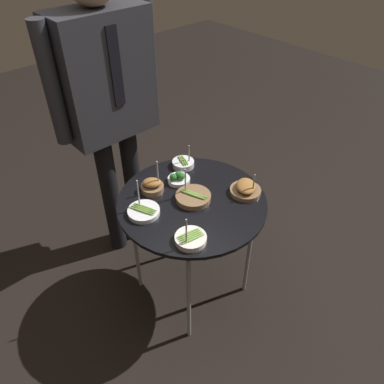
# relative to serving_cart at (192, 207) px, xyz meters

# --- Properties ---
(ground_plane) EXTENTS (8.00, 8.00, 0.00)m
(ground_plane) POSITION_rel_serving_cart_xyz_m (0.00, 0.00, -0.62)
(ground_plane) COLOR black
(serving_cart) EXTENTS (0.71, 0.71, 0.67)m
(serving_cart) POSITION_rel_serving_cart_xyz_m (0.00, 0.00, 0.00)
(serving_cart) COLOR black
(serving_cart) RESTS_ON ground_plane
(bowl_asparagus_front_center) EXTENTS (0.12, 0.12, 0.12)m
(bowl_asparagus_front_center) POSITION_rel_serving_cart_xyz_m (0.15, 0.24, 0.06)
(bowl_asparagus_front_center) COLOR silver
(bowl_asparagus_front_center) RESTS_ON serving_cart
(bowl_asparagus_near_rim) EXTENTS (0.17, 0.17, 0.16)m
(bowl_asparagus_near_rim) POSITION_rel_serving_cart_xyz_m (0.01, 0.00, 0.06)
(bowl_asparagus_near_rim) COLOR brown
(bowl_asparagus_near_rim) RESTS_ON serving_cart
(bowl_asparagus_front_left) EXTENTS (0.15, 0.15, 0.16)m
(bowl_asparagus_front_left) POSITION_rel_serving_cart_xyz_m (-0.22, 0.08, 0.06)
(bowl_asparagus_front_left) COLOR silver
(bowl_asparagus_front_left) RESTS_ON serving_cart
(bowl_roast_mid_right) EXTENTS (0.11, 0.11, 0.17)m
(bowl_roast_mid_right) POSITION_rel_serving_cart_xyz_m (-0.09, 0.18, 0.07)
(bowl_roast_mid_right) COLOR brown
(bowl_roast_mid_right) RESTS_ON serving_cart
(bowl_asparagus_back_left) EXTENTS (0.13, 0.13, 0.16)m
(bowl_asparagus_back_left) POSITION_rel_serving_cart_xyz_m (-0.18, -0.19, 0.06)
(bowl_asparagus_back_left) COLOR silver
(bowl_asparagus_back_left) RESTS_ON serving_cart
(bowl_roast_far_rim) EXTENTS (0.15, 0.15, 0.13)m
(bowl_roast_far_rim) POSITION_rel_serving_cart_xyz_m (0.23, -0.13, 0.07)
(bowl_roast_far_rim) COLOR brown
(bowl_roast_far_rim) RESTS_ON serving_cart
(bowl_broccoli_back_right) EXTENTS (0.11, 0.11, 0.06)m
(bowl_broccoli_back_right) POSITION_rel_serving_cart_xyz_m (0.05, 0.15, 0.06)
(bowl_broccoli_back_right) COLOR silver
(bowl_broccoli_back_right) RESTS_ON serving_cart
(waiter_figure) EXTENTS (0.60, 0.23, 1.64)m
(waiter_figure) POSITION_rel_serving_cart_xyz_m (-0.05, 0.57, 0.41)
(waiter_figure) COLOR black
(waiter_figure) RESTS_ON ground_plane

